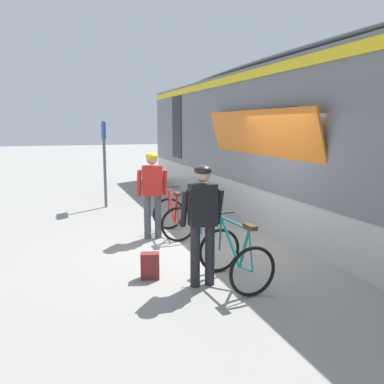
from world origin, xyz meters
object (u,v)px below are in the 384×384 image
at_px(cyclist_far_in_red, 152,188).
at_px(platform_sign_post, 104,150).
at_px(cyclist_near_in_dark, 203,215).
at_px(backpack_on_platform, 150,266).
at_px(train_car, 336,141).
at_px(water_bottle_near_the_bikes, 201,228).
at_px(bicycle_near_teal, 235,257).
at_px(bicycle_far_red, 173,217).

xyz_separation_m(cyclist_far_in_red, platform_sign_post, (-0.52, 3.57, 0.57)).
xyz_separation_m(cyclist_near_in_dark, platform_sign_post, (-0.63, 6.26, 0.57)).
relative_size(cyclist_far_in_red, backpack_on_platform, 4.40).
height_order(train_car, cyclist_far_in_red, train_car).
distance_m(cyclist_near_in_dark, platform_sign_post, 6.32).
bearing_deg(cyclist_near_in_dark, backpack_on_platform, 142.34).
xyz_separation_m(train_car, water_bottle_near_the_bikes, (-2.91, 0.56, -1.85)).
height_order(cyclist_near_in_dark, bicycle_near_teal, cyclist_near_in_dark).
xyz_separation_m(cyclist_near_in_dark, water_bottle_near_the_bikes, (0.94, 2.70, -0.94)).
relative_size(train_car, bicycle_far_red, 18.01).
height_order(backpack_on_platform, platform_sign_post, platform_sign_post).
xyz_separation_m(backpack_on_platform, platform_sign_post, (0.03, 5.75, 1.42)).
relative_size(train_car, platform_sign_post, 8.40).
distance_m(bicycle_far_red, backpack_on_platform, 2.50).
bearing_deg(cyclist_far_in_red, bicycle_near_teal, -78.19).
bearing_deg(water_bottle_near_the_bikes, bicycle_far_red, 172.07).
bearing_deg(cyclist_far_in_red, water_bottle_near_the_bikes, 0.39).
bearing_deg(bicycle_near_teal, platform_sign_post, 99.88).
xyz_separation_m(water_bottle_near_the_bikes, platform_sign_post, (-1.57, 3.56, 1.51)).
relative_size(cyclist_far_in_red, bicycle_near_teal, 1.58).
xyz_separation_m(train_car, platform_sign_post, (-4.47, 4.13, -0.34)).
bearing_deg(water_bottle_near_the_bikes, cyclist_far_in_red, -179.61).
height_order(cyclist_near_in_dark, backpack_on_platform, cyclist_near_in_dark).
xyz_separation_m(backpack_on_platform, water_bottle_near_the_bikes, (1.60, 2.19, -0.08)).
bearing_deg(cyclist_near_in_dark, platform_sign_post, 95.73).
bearing_deg(cyclist_near_in_dark, bicycle_far_red, 82.68).
bearing_deg(backpack_on_platform, cyclist_far_in_red, 90.42).
bearing_deg(cyclist_near_in_dark, cyclist_far_in_red, 92.20).
xyz_separation_m(bicycle_far_red, backpack_on_platform, (-1.02, -2.27, -0.20)).
bearing_deg(cyclist_far_in_red, bicycle_far_red, 10.85).
bearing_deg(bicycle_near_teal, cyclist_far_in_red, 101.81).
height_order(cyclist_far_in_red, bicycle_near_teal, cyclist_far_in_red).
distance_m(cyclist_far_in_red, backpack_on_platform, 2.41).
bearing_deg(train_car, backpack_on_platform, -160.15).
bearing_deg(platform_sign_post, bicycle_far_red, -74.20).
distance_m(cyclist_far_in_red, platform_sign_post, 3.65).
xyz_separation_m(train_car, cyclist_near_in_dark, (-3.84, -2.13, -0.91)).
bearing_deg(cyclist_near_in_dark, train_car, 29.04).
distance_m(bicycle_near_teal, platform_sign_post, 6.55).
bearing_deg(water_bottle_near_the_bikes, bicycle_near_teal, -99.45).
relative_size(backpack_on_platform, water_bottle_near_the_bikes, 1.72).
xyz_separation_m(cyclist_far_in_red, bicycle_far_red, (0.46, 0.09, -0.65)).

